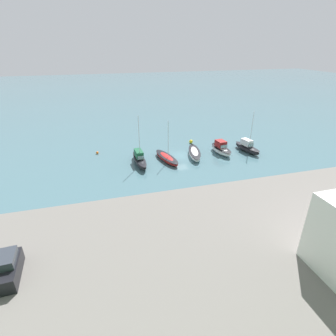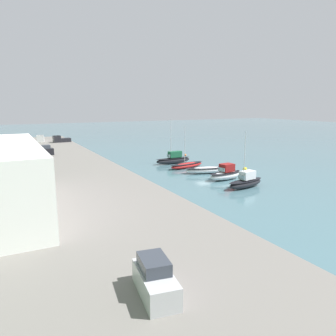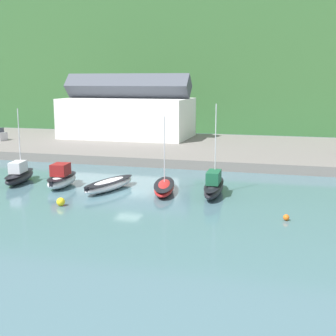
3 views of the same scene
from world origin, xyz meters
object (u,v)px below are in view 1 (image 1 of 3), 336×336
object	(u,v)px
moored_boat_1	(221,149)
moored_boat_3	(167,158)
moored_boat_0	(247,147)
parked_car_0	(8,269)
moored_boat_2	(194,153)
moored_boat_4	(139,159)
mooring_buoy_0	(97,153)
mooring_buoy_1	(191,141)

from	to	relation	value
moored_boat_1	moored_boat_3	world-z (taller)	moored_boat_3
moored_boat_0	moored_boat_1	bearing A→B (deg)	-15.63
moored_boat_3	parked_car_0	xyz separation A→B (m)	(20.65, 23.29, 1.59)
moored_boat_3	parked_car_0	distance (m)	31.17
parked_car_0	moored_boat_2	bearing A→B (deg)	-140.67
moored_boat_3	moored_boat_4	xyz separation A→B (m)	(5.13, 0.13, 0.38)
moored_boat_4	parked_car_0	world-z (taller)	moored_boat_4
moored_boat_4	moored_boat_0	bearing A→B (deg)	177.91
moored_boat_1	parked_car_0	world-z (taller)	parked_car_0
moored_boat_3	mooring_buoy_0	bearing A→B (deg)	-41.48
moored_boat_1	moored_boat_3	size ratio (longest dim) A/B	0.79
moored_boat_1	mooring_buoy_0	xyz separation A→B (m)	(23.67, -6.22, -0.68)
moored_boat_3	moored_boat_4	size ratio (longest dim) A/B	0.89
mooring_buoy_1	moored_boat_2	bearing A→B (deg)	75.23
moored_boat_0	parked_car_0	distance (m)	44.19
moored_boat_0	moored_boat_1	distance (m)	5.53
moored_boat_1	parked_car_0	bearing A→B (deg)	30.51
moored_boat_2	moored_boat_4	xyz separation A→B (m)	(10.89, 0.86, 0.32)
moored_boat_4	mooring_buoy_1	bearing A→B (deg)	-151.13
moored_boat_2	mooring_buoy_1	xyz separation A→B (m)	(-1.84, -6.98, -0.22)
moored_boat_2	moored_boat_3	xyz separation A→B (m)	(5.76, 0.72, -0.07)
moored_boat_0	parked_car_0	xyz separation A→B (m)	(37.45, 23.41, 1.22)
moored_boat_4	mooring_buoy_0	size ratio (longest dim) A/B	17.63
moored_boat_2	moored_boat_0	bearing A→B (deg)	-169.45
parked_car_0	mooring_buoy_1	world-z (taller)	parked_car_0
moored_boat_1	mooring_buoy_1	distance (m)	8.02
mooring_buoy_0	parked_car_0	bearing A→B (deg)	74.64
parked_car_0	mooring_buoy_0	size ratio (longest dim) A/B	8.35
moored_boat_1	parked_car_0	distance (m)	39.91
moored_boat_4	mooring_buoy_0	distance (m)	10.07
moored_boat_0	mooring_buoy_1	xyz separation A→B (m)	(9.20, -7.59, -0.52)
moored_boat_2	moored_boat_3	bearing A→B (deg)	20.85
moored_boat_2	parked_car_0	xyz separation A→B (m)	(26.41, 24.02, 1.52)
moored_boat_0	moored_boat_2	distance (m)	11.06
parked_car_0	moored_boat_1	bearing A→B (deg)	-146.15
parked_car_0	mooring_buoy_0	world-z (taller)	parked_car_0
moored_boat_3	moored_boat_4	world-z (taller)	moored_boat_4
moored_boat_4	moored_boat_3	bearing A→B (deg)	178.74
moored_boat_0	moored_boat_4	distance (m)	21.94
moored_boat_0	moored_boat_3	world-z (taller)	moored_boat_0
moored_boat_2	moored_boat_3	world-z (taller)	moored_boat_3
mooring_buoy_0	moored_boat_2	bearing A→B (deg)	161.40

